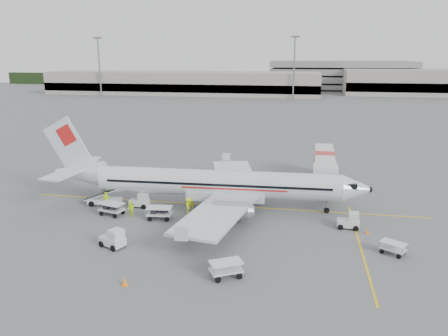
{
  "coord_description": "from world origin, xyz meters",
  "views": [
    {
      "loc": [
        8.39,
        -45.11,
        16.47
      ],
      "look_at": [
        0.0,
        2.0,
        3.8
      ],
      "focal_mm": 35.0,
      "sensor_mm": 36.0,
      "label": 1
    }
  ],
  "objects": [
    {
      "name": "crew_b",
      "position": [
        -8.61,
        -4.84,
        0.81
      ],
      "size": [
        1.0,
        0.95,
        1.62
      ],
      "primitive_type": "imported",
      "rotation": [
        0.0,
        0.0,
        -0.6
      ],
      "color": "#BDDF0F",
      "rests_on": "ground"
    },
    {
      "name": "crew_a",
      "position": [
        -3.01,
        -1.5,
        0.85
      ],
      "size": [
        0.73,
        0.62,
        1.7
      ],
      "primitive_type": "imported",
      "rotation": [
        0.0,
        0.0,
        0.42
      ],
      "color": "#BDDF0F",
      "rests_on": "ground"
    },
    {
      "name": "jet_bridge",
      "position": [
        11.5,
        9.62,
        2.16
      ],
      "size": [
        3.56,
        16.5,
        4.31
      ],
      "primitive_type": null,
      "rotation": [
        0.0,
        0.0,
        -0.03
      ],
      "color": "silver",
      "rests_on": "ground"
    },
    {
      "name": "cart_empty_a",
      "position": [
        3.31,
        -15.67,
        0.64
      ],
      "size": [
        2.83,
        2.43,
        1.27
      ],
      "primitive_type": null,
      "rotation": [
        0.0,
        0.0,
        0.5
      ],
      "color": "silver",
      "rests_on": "ground"
    },
    {
      "name": "parking_garage",
      "position": [
        25.0,
        160.0,
        7.0
      ],
      "size": [
        62.0,
        24.0,
        14.0
      ],
      "primitive_type": null,
      "color": "slate",
      "rests_on": "ground"
    },
    {
      "name": "tug_fore",
      "position": [
        13.32,
        -4.21,
        0.81
      ],
      "size": [
        2.17,
        1.34,
        1.61
      ],
      "primitive_type": null,
      "rotation": [
        0.0,
        0.0,
        -0.07
      ],
      "color": "silver",
      "rests_on": "ground"
    },
    {
      "name": "cone_stbd",
      "position": [
        -3.79,
        -18.21,
        0.35
      ],
      "size": [
        0.43,
        0.43,
        0.7
      ],
      "primitive_type": "cone",
      "color": "orange",
      "rests_on": "ground"
    },
    {
      "name": "stripe_lead",
      "position": [
        0.0,
        0.0,
        0.01
      ],
      "size": [
        44.0,
        0.2,
        0.01
      ],
      "primitive_type": "cube",
      "color": "yellow",
      "rests_on": "ground"
    },
    {
      "name": "tug_aft",
      "position": [
        -8.77,
        -2.0,
        0.8
      ],
      "size": [
        2.06,
        1.19,
        1.59
      ],
      "primitive_type": null,
      "rotation": [
        0.0,
        0.0,
        0.01
      ],
      "color": "silver",
      "rests_on": "ground"
    },
    {
      "name": "ground",
      "position": [
        0.0,
        0.0,
        0.0
      ],
      "size": [
        360.0,
        360.0,
        0.0
      ],
      "primitive_type": "plane",
      "color": "#56595B"
    },
    {
      "name": "cone_port",
      "position": [
        3.22,
        8.86,
        0.33
      ],
      "size": [
        0.4,
        0.4,
        0.65
      ],
      "primitive_type": "cone",
      "color": "orange",
      "rests_on": "ground"
    },
    {
      "name": "cart_loaded_a",
      "position": [
        -5.41,
        -5.15,
        0.65
      ],
      "size": [
        2.64,
        1.73,
        1.3
      ],
      "primitive_type": null,
      "rotation": [
        0.0,
        0.0,
        0.1
      ],
      "color": "silver",
      "rests_on": "ground"
    },
    {
      "name": "belt_loader",
      "position": [
        -12.82,
        -2.0,
        1.29
      ],
      "size": [
        4.94,
        2.33,
        2.58
      ],
      "primitive_type": null,
      "rotation": [
        0.0,
        0.0,
        0.12
      ],
      "color": "silver",
      "rests_on": "ground"
    },
    {
      "name": "stripe_cross",
      "position": [
        14.0,
        -8.0,
        0.01
      ],
      "size": [
        0.2,
        20.0,
        0.01
      ],
      "primitive_type": "cube",
      "color": "yellow",
      "rests_on": "ground"
    },
    {
      "name": "mast_west",
      "position": [
        -70.0,
        118.0,
        11.0
      ],
      "size": [
        3.2,
        1.2,
        22.0
      ],
      "primitive_type": null,
      "color": "slate",
      "rests_on": "ground"
    },
    {
      "name": "mast_center",
      "position": [
        5.0,
        118.0,
        11.0
      ],
      "size": [
        3.2,
        1.2,
        22.0
      ],
      "primitive_type": null,
      "color": "slate",
      "rests_on": "ground"
    },
    {
      "name": "cone_nose",
      "position": [
        14.99,
        -5.2,
        0.26
      ],
      "size": [
        0.32,
        0.32,
        0.53
      ],
      "primitive_type": "cone",
      "color": "orange",
      "rests_on": "ground"
    },
    {
      "name": "tug_mid",
      "position": [
        -7.39,
        -12.14,
        0.85
      ],
      "size": [
        2.54,
        2.08,
        1.71
      ],
      "primitive_type": null,
      "rotation": [
        0.0,
        0.0,
        -0.44
      ],
      "color": "silver",
      "rests_on": "ground"
    },
    {
      "name": "aircraft",
      "position": [
        -0.16,
        -0.72,
        4.75
      ],
      "size": [
        35.38,
        28.18,
        9.5
      ],
      "primitive_type": null,
      "rotation": [
        0.0,
        0.0,
        0.03
      ],
      "color": "silver",
      "rests_on": "ground"
    },
    {
      "name": "cart_loaded_b",
      "position": [
        -10.7,
        -4.88,
        0.65
      ],
      "size": [
        2.8,
        2.06,
        1.31
      ],
      "primitive_type": null,
      "rotation": [
        0.0,
        0.0,
        -0.25
      ],
      "color": "silver",
      "rests_on": "ground"
    },
    {
      "name": "terminal_west",
      "position": [
        -40.0,
        130.0,
        4.5
      ],
      "size": [
        110.0,
        22.0,
        9.0
      ],
      "primitive_type": null,
      "color": "gray",
      "rests_on": "ground"
    },
    {
      "name": "treeline",
      "position": [
        0.0,
        175.0,
        3.0
      ],
      "size": [
        300.0,
        3.0,
        6.0
      ],
      "primitive_type": null,
      "color": "black",
      "rests_on": "ground"
    },
    {
      "name": "crew_c",
      "position": [
        -2.89,
        -3.15,
        0.89
      ],
      "size": [
        0.9,
        1.27,
        1.78
      ],
      "primitive_type": "imported",
      "rotation": [
        0.0,
        0.0,
        1.8
      ],
      "color": "#BDDF0F",
      "rests_on": "ground"
    },
    {
      "name": "cart_empty_b",
      "position": [
        16.5,
        -9.36,
        0.53
      ],
      "size": [
        2.38,
        2.12,
        1.07
      ],
      "primitive_type": null,
      "rotation": [
        0.0,
        0.0,
        -0.57
      ],
      "color": "silver",
      "rests_on": "ground"
    },
    {
      "name": "crew_d",
      "position": [
        -12.32,
        -2.7,
        0.87
      ],
      "size": [
        1.11,
        0.82,
        1.74
      ],
      "primitive_type": "imported",
      "rotation": [
        0.0,
        0.0,
        3.58
      ],
      "color": "#BDDF0F",
      "rests_on": "ground"
    }
  ]
}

